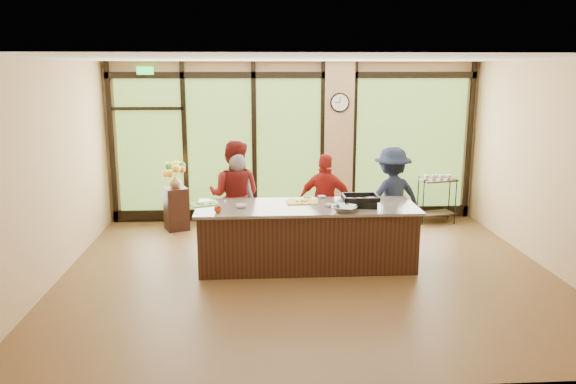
{
  "coord_description": "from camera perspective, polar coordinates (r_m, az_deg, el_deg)",
  "views": [
    {
      "loc": [
        -0.76,
        -7.59,
        2.88
      ],
      "look_at": [
        -0.27,
        0.4,
        1.1
      ],
      "focal_mm": 35.0,
      "sensor_mm": 36.0,
      "label": 1
    }
  ],
  "objects": [
    {
      "name": "cutting_board_left",
      "position": [
        8.31,
        -8.53,
        -1.23
      ],
      "size": [
        0.44,
        0.39,
        0.01
      ],
      "primitive_type": "cube",
      "rotation": [
        0.0,
        0.0,
        0.36
      ],
      "color": "#4C9335",
      "rests_on": "countertop"
    },
    {
      "name": "red_ramekin",
      "position": [
        7.82,
        -7.15,
        -1.81
      ],
      "size": [
        0.1,
        0.1,
        0.08
      ],
      "primitive_type": "imported",
      "rotation": [
        0.0,
        0.0,
        -0.01
      ],
      "color": "#AA2811",
      "rests_on": "countertop"
    },
    {
      "name": "ceiling",
      "position": [
        7.63,
        2.25,
        13.4
      ],
      "size": [
        7.0,
        7.0,
        0.0
      ],
      "primitive_type": "plane",
      "rotation": [
        3.14,
        0.0,
        0.0
      ],
      "color": "white",
      "rests_on": "back_wall"
    },
    {
      "name": "wall_clock",
      "position": [
        10.6,
        5.29,
        9.04
      ],
      "size": [
        0.36,
        0.04,
        0.36
      ],
      "color": "black",
      "rests_on": "window_wall"
    },
    {
      "name": "flower_stand",
      "position": [
        10.35,
        -11.28,
        -1.68
      ],
      "size": [
        0.5,
        0.5,
        0.77
      ],
      "primitive_type": "cube",
      "rotation": [
        0.0,
        0.0,
        0.38
      ],
      "color": "black",
      "rests_on": "floor"
    },
    {
      "name": "cook_midright",
      "position": [
        8.98,
        3.84,
        -1.05
      ],
      "size": [
        0.99,
        0.65,
        1.56
      ],
      "primitive_type": "imported",
      "rotation": [
        0.0,
        0.0,
        2.82
      ],
      "color": "maroon",
      "rests_on": "floor"
    },
    {
      "name": "prep_bowl_mid",
      "position": [
        8.12,
        4.16,
        -1.35
      ],
      "size": [
        0.15,
        0.15,
        0.04
      ],
      "primitive_type": "imported",
      "rotation": [
        0.0,
        0.0,
        -0.27
      ],
      "color": "silver",
      "rests_on": "countertop"
    },
    {
      "name": "mixing_bowl",
      "position": [
        7.85,
        5.78,
        -1.7
      ],
      "size": [
        0.46,
        0.46,
        0.09
      ],
      "primitive_type": "imported",
      "rotation": [
        0.0,
        0.0,
        -0.44
      ],
      "color": "silver",
      "rests_on": "countertop"
    },
    {
      "name": "prep_bowl_far",
      "position": [
        8.66,
        3.46,
        -0.49
      ],
      "size": [
        0.13,
        0.13,
        0.03
      ],
      "primitive_type": "imported",
      "rotation": [
        0.0,
        0.0,
        0.03
      ],
      "color": "silver",
      "rests_on": "countertop"
    },
    {
      "name": "cutting_board_right",
      "position": [
        8.4,
        1.54,
        -0.95
      ],
      "size": [
        0.48,
        0.39,
        0.01
      ],
      "primitive_type": "cube",
      "rotation": [
        0.0,
        0.0,
        -0.13
      ],
      "color": "gold",
      "rests_on": "countertop"
    },
    {
      "name": "cook_right",
      "position": [
        9.21,
        10.45,
        -0.59
      ],
      "size": [
        1.19,
        0.88,
        1.65
      ],
      "primitive_type": "imported",
      "rotation": [
        0.0,
        0.0,
        3.41
      ],
      "color": "#1B243C",
      "rests_on": "floor"
    },
    {
      "name": "cook_midleft",
      "position": [
        8.98,
        -5.46,
        -0.38
      ],
      "size": [
        1.0,
        0.87,
        1.77
      ],
      "primitive_type": "imported",
      "rotation": [
        0.0,
        0.0,
        2.89
      ],
      "color": "maroon",
      "rests_on": "floor"
    },
    {
      "name": "left_wall",
      "position": [
        8.19,
        -23.03,
        1.8
      ],
      "size": [
        0.0,
        6.0,
        6.0
      ],
      "primitive_type": "plane",
      "rotation": [
        1.57,
        0.0,
        1.57
      ],
      "color": "tan",
      "rests_on": "floor"
    },
    {
      "name": "cutting_board_center",
      "position": [
        8.35,
        1.27,
        -1.03
      ],
      "size": [
        0.43,
        0.34,
        0.01
      ],
      "primitive_type": "cube",
      "rotation": [
        0.0,
        0.0,
        0.07
      ],
      "color": "gold",
      "rests_on": "countertop"
    },
    {
      "name": "bar_cart",
      "position": [
        10.97,
        14.88,
        -0.18
      ],
      "size": [
        0.74,
        0.53,
        0.92
      ],
      "rotation": [
        0.0,
        0.0,
        0.24
      ],
      "color": "black",
      "rests_on": "floor"
    },
    {
      "name": "back_wall",
      "position": [
        10.71,
        0.58,
        5.09
      ],
      "size": [
        7.0,
        0.0,
        7.0
      ],
      "primitive_type": "plane",
      "rotation": [
        1.57,
        0.0,
        0.0
      ],
      "color": "tan",
      "rests_on": "floor"
    },
    {
      "name": "countertop",
      "position": [
        8.17,
        1.92,
        -1.53
      ],
      "size": [
        3.2,
        1.1,
        0.04
      ],
      "primitive_type": "cube",
      "color": "slate",
      "rests_on": "island_base"
    },
    {
      "name": "roasting_pan",
      "position": [
        8.21,
        7.34,
        -1.09
      ],
      "size": [
        0.58,
        0.5,
        0.09
      ],
      "primitive_type": "cube",
      "rotation": [
        0.0,
        0.0,
        -0.23
      ],
      "color": "black",
      "rests_on": "countertop"
    },
    {
      "name": "cook_left",
      "position": [
        8.92,
        -5.21,
        -1.05
      ],
      "size": [
        0.6,
        0.41,
        1.59
      ],
      "primitive_type": "imported",
      "rotation": [
        0.0,
        0.0,
        3.08
      ],
      "color": "gray",
      "rests_on": "floor"
    },
    {
      "name": "window_wall",
      "position": [
        10.69,
        1.47,
        4.51
      ],
      "size": [
        6.9,
        0.12,
        3.0
      ],
      "color": "tan",
      "rests_on": "floor"
    },
    {
      "name": "right_wall",
      "position": [
        8.81,
        25.46,
        2.27
      ],
      "size": [
        0.0,
        6.0,
        6.0
      ],
      "primitive_type": "plane",
      "rotation": [
        1.57,
        0.0,
        -1.57
      ],
      "color": "tan",
      "rests_on": "floor"
    },
    {
      "name": "island_base",
      "position": [
        8.29,
        1.89,
        -4.61
      ],
      "size": [
        3.1,
        1.0,
        0.88
      ],
      "primitive_type": "cube",
      "color": "black",
      "rests_on": "floor"
    },
    {
      "name": "prep_bowl_near",
      "position": [
        8.05,
        -4.74,
        -1.43
      ],
      "size": [
        0.22,
        0.22,
        0.05
      ],
      "primitive_type": "imported",
      "rotation": [
        0.0,
        0.0,
        -0.41
      ],
      "color": "silver",
      "rests_on": "countertop"
    },
    {
      "name": "floor",
      "position": [
        8.15,
        2.07,
        -8.19
      ],
      "size": [
        7.0,
        7.0,
        0.0
      ],
      "primitive_type": "plane",
      "color": "brown",
      "rests_on": "ground"
    },
    {
      "name": "flower_vase",
      "position": [
        10.24,
        -11.4,
        1.07
      ],
      "size": [
        0.3,
        0.3,
        0.24
      ],
      "primitive_type": "imported",
      "rotation": [
        0.0,
        0.0,
        0.43
      ],
      "color": "olive",
      "rests_on": "flower_stand"
    }
  ]
}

